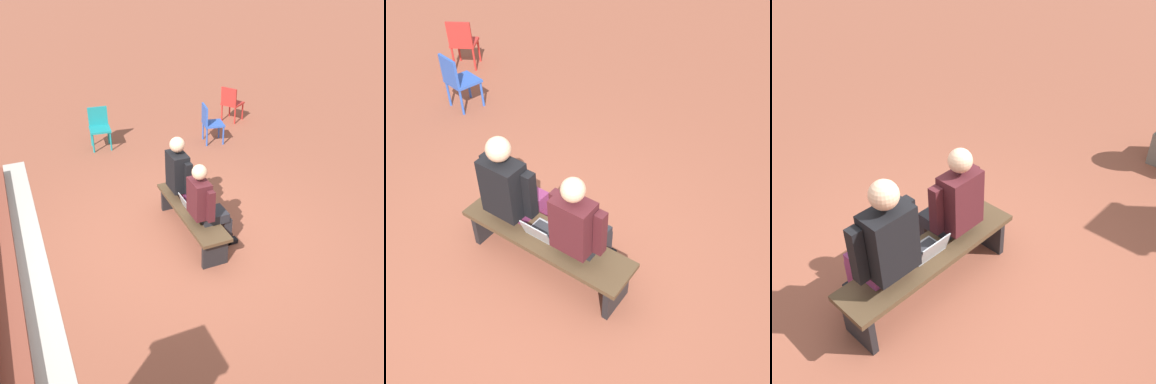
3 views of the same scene
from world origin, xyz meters
TOP-DOWN VIEW (x-y plane):
  - ground_plane at (0.00, 0.00)m, footprint 60.00×60.00m
  - concrete_strip at (0.07, 2.21)m, footprint 7.15×0.40m
  - bench at (0.07, -0.10)m, footprint 1.80×0.44m
  - person_student at (-0.29, -0.17)m, footprint 0.55×0.69m
  - person_adult at (0.50, -0.17)m, footprint 0.59×0.75m
  - laptop at (0.10, -0.09)m, footprint 0.32×0.29m
  - plastic_chair_far_right at (3.03, -1.80)m, footprint 0.49×0.49m
  - plastic_chair_near_bench_left at (3.95, -2.79)m, footprint 0.58×0.58m
  - plastic_chair_by_pillar at (3.74, 0.41)m, footprint 0.46×0.46m

SIDE VIEW (x-z plane):
  - ground_plane at x=0.00m, z-range 0.00..0.00m
  - concrete_strip at x=0.07m, z-range 0.00..0.01m
  - bench at x=0.07m, z-range 0.13..0.58m
  - plastic_chair_far_right at x=3.03m, z-range 0.06..0.90m
  - plastic_chair_near_bench_left at x=3.95m, z-range 0.06..0.90m
  - plastic_chair_by_pillar at x=3.74m, z-range 0.06..0.90m
  - laptop at x=0.10m, z-range 0.39..0.61m
  - person_student at x=-0.29m, z-range 0.05..1.40m
  - person_adult at x=0.50m, z-range 0.04..1.47m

